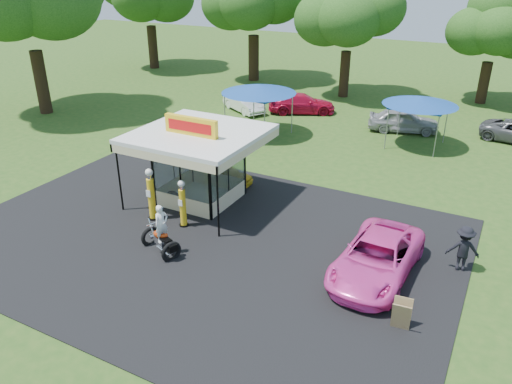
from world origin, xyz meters
TOP-DOWN VIEW (x-y plane):
  - ground at (0.00, 0.00)m, footprint 120.00×120.00m
  - asphalt_apron at (0.00, 2.00)m, footprint 20.00×14.00m
  - gas_station_kiosk at (-2.00, 4.99)m, footprint 5.40×5.40m
  - gas_pump_left at (-2.79, 2.41)m, footprint 0.45×0.45m
  - gas_pump_right at (-1.25, 2.53)m, footprint 0.40×0.40m
  - motorcycle at (-0.72, 0.40)m, footprint 1.89×1.39m
  - spare_tires at (-2.88, 3.96)m, footprint 0.85×0.73m
  - a_frame_sign at (8.41, 0.33)m, footprint 0.59×0.56m
  - kiosk_car at (-2.00, 7.20)m, footprint 2.82×1.13m
  - pink_sedan at (6.93, 2.80)m, footprint 2.59×5.28m
  - spectator_east_a at (9.58, 4.58)m, footprint 1.27×0.91m
  - bg_car_a at (-7.56, 19.04)m, footprint 4.20×3.25m
  - bg_car_b at (-3.63, 20.67)m, footprint 5.21×3.95m
  - bg_car_c at (3.96, 19.77)m, footprint 4.76×2.88m
  - tent_west at (-4.09, 14.79)m, footprint 4.69×4.69m
  - tent_east at (5.24, 17.37)m, footprint 4.37×4.37m
  - oak_far_c at (-2.50, 26.70)m, footprint 8.74×8.74m
  - oak_far_d at (7.72, 29.85)m, footprint 7.39×7.39m

SIDE VIEW (x-z plane):
  - ground at x=0.00m, z-range 0.00..0.00m
  - asphalt_apron at x=0.00m, z-range 0.00..0.04m
  - spare_tires at x=-2.88m, z-range -0.01..0.68m
  - kiosk_car at x=-2.00m, z-range 0.00..0.96m
  - a_frame_sign at x=8.41m, z-range 0.01..1.02m
  - bg_car_a at x=-7.56m, z-range 0.00..1.33m
  - bg_car_b at x=-3.63m, z-range 0.00..1.40m
  - pink_sedan at x=6.93m, z-range 0.00..1.44m
  - bg_car_c at x=3.96m, z-range 0.00..1.51m
  - motorcycle at x=-0.72m, z-range -0.24..1.91m
  - spectator_east_a at x=9.58m, z-range 0.00..1.79m
  - gas_pump_right at x=-1.25m, z-range -0.04..2.09m
  - gas_pump_left at x=-2.79m, z-range -0.05..2.35m
  - gas_station_kiosk at x=-2.00m, z-range -0.31..3.87m
  - tent_east at x=5.24m, z-range 1.24..4.29m
  - tent_west at x=-4.09m, z-range 1.33..4.61m
  - oak_far_d at x=7.72m, z-range 1.21..10.00m
  - oak_far_c at x=-2.50m, z-range 1.39..11.69m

